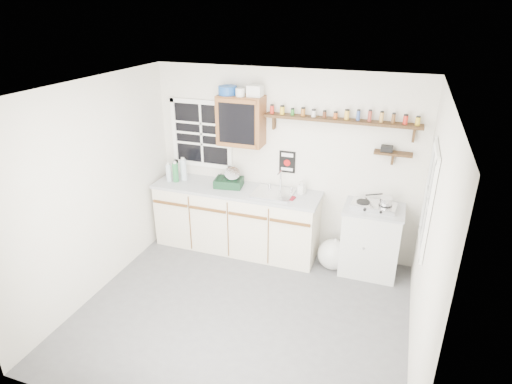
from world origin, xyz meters
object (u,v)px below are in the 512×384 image
main_cabinet (236,219)px  upper_cabinet (241,121)px  dish_rack (230,180)px  spice_shelf (341,120)px  hotplate (374,206)px  right_cabinet (371,240)px

main_cabinet → upper_cabinet: 1.37m
main_cabinet → dish_rack: (-0.10, 0.05, 0.55)m
spice_shelf → dish_rack: 1.70m
main_cabinet → hotplate: bearing=0.2°
dish_rack → main_cabinet: bearing=-32.2°
upper_cabinet → dish_rack: (-0.14, -0.10, -0.82)m
right_cabinet → dish_rack: dish_rack is taller
upper_cabinet → dish_rack: 0.83m
right_cabinet → main_cabinet: bearing=-179.2°
right_cabinet → spice_shelf: size_ratio=0.48×
upper_cabinet → dish_rack: bearing=-144.3°
spice_shelf → hotplate: bearing=-22.0°
main_cabinet → dish_rack: size_ratio=5.64×
main_cabinet → spice_shelf: size_ratio=1.21×
right_cabinet → upper_cabinet: (-1.80, 0.12, 1.37)m
main_cabinet → upper_cabinet: bearing=76.3°
spice_shelf → hotplate: (0.51, -0.21, -0.99)m
dish_rack → hotplate: (1.93, -0.04, -0.06)m
main_cabinet → spice_shelf: spice_shelf is taller
hotplate → dish_rack: bearing=-176.7°
hotplate → spice_shelf: bearing=162.5°
right_cabinet → spice_shelf: (-0.52, 0.19, 1.47)m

